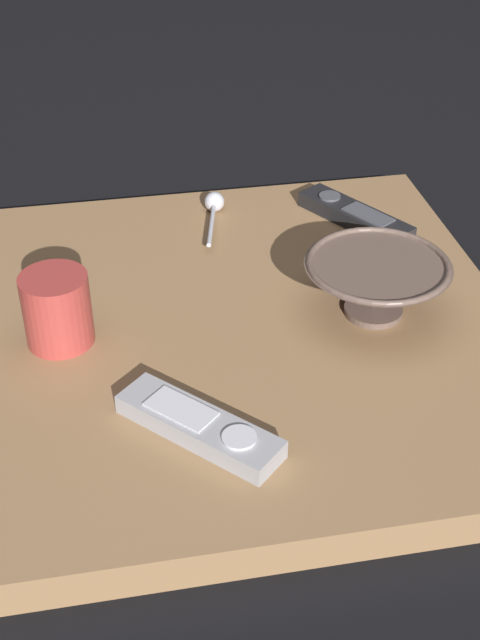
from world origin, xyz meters
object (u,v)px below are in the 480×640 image
at_px(teaspoon, 214,205).
at_px(tv_remote_near, 199,426).
at_px(tv_remote_far, 355,216).
at_px(coffee_mug, 57,310).
at_px(cereal_bowl, 376,284).

bearing_deg(teaspoon, tv_remote_near, -101.02).
bearing_deg(tv_remote_far, coffee_mug, -153.65).
xyz_separation_m(coffee_mug, teaspoon, (0.21, 0.26, -0.03)).
bearing_deg(tv_remote_near, teaspoon, 78.98).
relative_size(coffee_mug, teaspoon, 0.64).
height_order(cereal_bowl, teaspoon, cereal_bowl).
bearing_deg(tv_remote_far, tv_remote_near, -125.71).
relative_size(cereal_bowl, tv_remote_near, 1.05).
xyz_separation_m(cereal_bowl, coffee_mug, (-0.36, 0.01, 0.00)).
xyz_separation_m(cereal_bowl, teaspoon, (-0.14, 0.27, -0.03)).
height_order(cereal_bowl, tv_remote_near, cereal_bowl).
bearing_deg(cereal_bowl, tv_remote_far, 79.09).
bearing_deg(tv_remote_near, cereal_bowl, 35.90).
distance_m(cereal_bowl, tv_remote_near, 0.28).
distance_m(cereal_bowl, tv_remote_far, 0.21).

